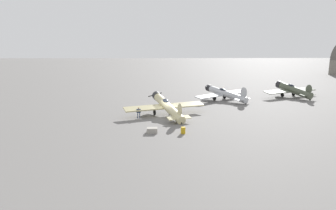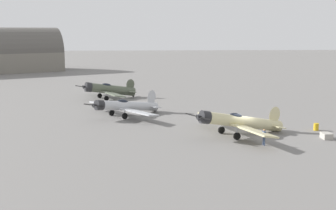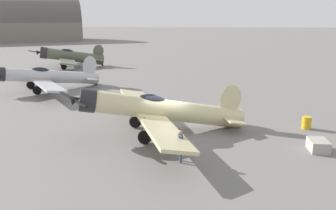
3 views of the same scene
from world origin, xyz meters
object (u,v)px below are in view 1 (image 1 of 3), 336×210
Objects in this scene: ground_crew_mechanic at (139,112)px; fuel_drum at (183,130)px; airplane_mid_apron at (224,93)px; airplane_far_line at (292,90)px; equipment_crate at (152,130)px; airplane_foreground at (167,106)px.

ground_crew_mechanic is 9.94m from fuel_drum.
airplane_mid_apron is 14.33× the size of fuel_drum.
airplane_far_line is 7.65× the size of ground_crew_mechanic.
airplane_mid_apron is at bearing -32.13° from equipment_crate.
fuel_drum is at bearing -151.53° from ground_crew_mechanic.
airplane_foreground is 9.67m from fuel_drum.
fuel_drum is (-9.43, -1.84, -1.13)m from airplane_foreground.
ground_crew_mechanic reaches higher than fuel_drum.
airplane_foreground is 17.27m from airplane_mid_apron.
airplane_mid_apron is 21.37m from ground_crew_mechanic.
airplane_foreground is 9.28m from equipment_crate.
ground_crew_mechanic is at bearing 94.28° from airplane_mid_apron.
ground_crew_mechanic is at bearing 95.26° from airplane_far_line.
airplane_far_line is at bearing -80.00° from airplane_foreground.
airplane_foreground is at bearing 99.79° from airplane_mid_apron.
equipment_crate is at bearing -172.48° from ground_crew_mechanic.
fuel_drum is (-7.86, -6.05, -0.61)m from ground_crew_mechanic.
ground_crew_mechanic is 7.76m from equipment_crate.
airplane_foreground is 4.52m from ground_crew_mechanic.
airplane_mid_apron is 6.98× the size of ground_crew_mechanic.
airplane_mid_apron is at bearing 77.97° from airplane_far_line.
airplane_foreground is at bearing -12.53° from equipment_crate.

